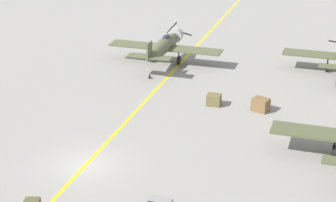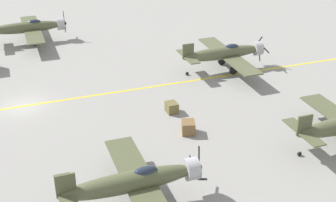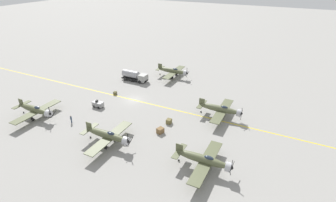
{
  "view_description": "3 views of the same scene",
  "coord_description": "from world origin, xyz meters",
  "px_view_note": "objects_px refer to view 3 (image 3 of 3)",
  "views": [
    {
      "loc": [
        15.9,
        -30.93,
        19.09
      ],
      "look_at": [
        3.07,
        9.08,
        1.58
      ],
      "focal_mm": 60.0,
      "sensor_mm": 36.0,
      "label": 1
    },
    {
      "loc": [
        42.28,
        -0.4,
        20.74
      ],
      "look_at": [
        9.06,
        11.56,
        2.89
      ],
      "focal_mm": 50.0,
      "sensor_mm": 36.0,
      "label": 2
    },
    {
      "loc": [
        49.28,
        34.37,
        30.26
      ],
      "look_at": [
        2.58,
        11.12,
        3.43
      ],
      "focal_mm": 28.0,
      "sensor_mm": 36.0,
      "label": 3
    }
  ],
  "objects_px": {
    "airplane_mid_left": "(173,71)",
    "fuel_tanker": "(135,76)",
    "tow_tractor": "(98,104)",
    "ground_crew_walking": "(71,119)",
    "supply_crate_mid_lane": "(115,93)",
    "supply_crate_by_tanker": "(169,121)",
    "airplane_far_right": "(204,160)",
    "airplane_mid_right": "(108,135)",
    "airplane_far_center": "(221,109)",
    "supply_crate_outboard": "(160,130)",
    "airplane_near_right": "(35,110)"
  },
  "relations": [
    {
      "from": "fuel_tanker",
      "to": "supply_crate_mid_lane",
      "type": "xyz_separation_m",
      "value": [
        10.24,
        0.42,
        -1.13
      ]
    },
    {
      "from": "airplane_mid_left",
      "to": "supply_crate_mid_lane",
      "type": "xyz_separation_m",
      "value": [
        17.88,
        -8.55,
        -1.63
      ]
    },
    {
      "from": "airplane_mid_left",
      "to": "ground_crew_walking",
      "type": "height_order",
      "value": "airplane_mid_left"
    },
    {
      "from": "ground_crew_walking",
      "to": "airplane_far_right",
      "type": "bearing_deg",
      "value": 87.77
    },
    {
      "from": "airplane_far_right",
      "to": "supply_crate_by_tanker",
      "type": "xyz_separation_m",
      "value": [
        -10.38,
        -11.61,
        -1.52
      ]
    },
    {
      "from": "supply_crate_mid_lane",
      "to": "supply_crate_outboard",
      "type": "relative_size",
      "value": 0.69
    },
    {
      "from": "airplane_mid_left",
      "to": "supply_crate_mid_lane",
      "type": "height_order",
      "value": "airplane_mid_left"
    },
    {
      "from": "airplane_near_right",
      "to": "fuel_tanker",
      "type": "bearing_deg",
      "value": 167.29
    },
    {
      "from": "airplane_far_center",
      "to": "fuel_tanker",
      "type": "relative_size",
      "value": 1.5
    },
    {
      "from": "airplane_mid_left",
      "to": "tow_tractor",
      "type": "bearing_deg",
      "value": -27.97
    },
    {
      "from": "supply_crate_by_tanker",
      "to": "ground_crew_walking",
      "type": "bearing_deg",
      "value": -64.33
    },
    {
      "from": "airplane_mid_left",
      "to": "tow_tractor",
      "type": "xyz_separation_m",
      "value": [
        25.45,
        -7.95,
        -1.22
      ]
    },
    {
      "from": "airplane_near_right",
      "to": "tow_tractor",
      "type": "xyz_separation_m",
      "value": [
        -10.02,
        9.02,
        -1.22
      ]
    },
    {
      "from": "airplane_far_center",
      "to": "supply_crate_outboard",
      "type": "bearing_deg",
      "value": -41.05
    },
    {
      "from": "ground_crew_walking",
      "to": "airplane_mid_right",
      "type": "bearing_deg",
      "value": 77.74
    },
    {
      "from": "tow_tractor",
      "to": "ground_crew_walking",
      "type": "xyz_separation_m",
      "value": [
        8.19,
        -0.51,
        0.16
      ]
    },
    {
      "from": "ground_crew_walking",
      "to": "supply_crate_by_tanker",
      "type": "xyz_separation_m",
      "value": [
        -9.18,
        19.11,
        -0.46
      ]
    },
    {
      "from": "supply_crate_by_tanker",
      "to": "airplane_mid_left",
      "type": "bearing_deg",
      "value": -156.47
    },
    {
      "from": "airplane_mid_left",
      "to": "fuel_tanker",
      "type": "height_order",
      "value": "airplane_mid_left"
    },
    {
      "from": "fuel_tanker",
      "to": "ground_crew_walking",
      "type": "relative_size",
      "value": 4.58
    },
    {
      "from": "tow_tractor",
      "to": "ground_crew_walking",
      "type": "distance_m",
      "value": 8.21
    },
    {
      "from": "airplane_far_center",
      "to": "supply_crate_outboard",
      "type": "xyz_separation_m",
      "value": [
        11.6,
        -9.13,
        -1.46
      ]
    },
    {
      "from": "tow_tractor",
      "to": "supply_crate_outboard",
      "type": "distance_m",
      "value": 18.88
    },
    {
      "from": "airplane_far_center",
      "to": "fuel_tanker",
      "type": "bearing_deg",
      "value": -110.74
    },
    {
      "from": "airplane_far_right",
      "to": "airplane_mid_left",
      "type": "distance_m",
      "value": 41.34
    },
    {
      "from": "airplane_mid_left",
      "to": "supply_crate_by_tanker",
      "type": "xyz_separation_m",
      "value": [
        24.46,
        10.65,
        -1.52
      ]
    },
    {
      "from": "tow_tractor",
      "to": "supply_crate_outboard",
      "type": "xyz_separation_m",
      "value": [
        3.06,
        18.63,
        -0.24
      ]
    },
    {
      "from": "airplane_far_right",
      "to": "airplane_mid_left",
      "type": "xyz_separation_m",
      "value": [
        -34.84,
        -22.26,
        -0.0
      ]
    },
    {
      "from": "airplane_far_right",
      "to": "supply_crate_by_tanker",
      "type": "height_order",
      "value": "airplane_far_right"
    },
    {
      "from": "supply_crate_by_tanker",
      "to": "airplane_near_right",
      "type": "bearing_deg",
      "value": -68.26
    },
    {
      "from": "airplane_far_center",
      "to": "supply_crate_by_tanker",
      "type": "distance_m",
      "value": 11.97
    },
    {
      "from": "fuel_tanker",
      "to": "ground_crew_walking",
      "type": "bearing_deg",
      "value": 1.13
    },
    {
      "from": "tow_tractor",
      "to": "supply_crate_mid_lane",
      "type": "distance_m",
      "value": 7.61
    },
    {
      "from": "airplane_near_right",
      "to": "supply_crate_mid_lane",
      "type": "distance_m",
      "value": 19.57
    },
    {
      "from": "fuel_tanker",
      "to": "supply_crate_mid_lane",
      "type": "relative_size",
      "value": 8.78
    },
    {
      "from": "airplane_far_center",
      "to": "airplane_far_right",
      "type": "height_order",
      "value": "airplane_far_right"
    },
    {
      "from": "airplane_mid_right",
      "to": "airplane_far_center",
      "type": "xyz_separation_m",
      "value": [
        -19.38,
        16.1,
        0.0
      ]
    },
    {
      "from": "airplane_far_center",
      "to": "ground_crew_walking",
      "type": "distance_m",
      "value": 32.87
    },
    {
      "from": "airplane_mid_right",
      "to": "airplane_far_right",
      "type": "height_order",
      "value": "airplane_mid_right"
    },
    {
      "from": "airplane_mid_right",
      "to": "ground_crew_walking",
      "type": "xyz_separation_m",
      "value": [
        -2.64,
        -12.17,
        -1.06
      ]
    },
    {
      "from": "airplane_near_right",
      "to": "supply_crate_outboard",
      "type": "relative_size",
      "value": 9.04
    },
    {
      "from": "airplane_mid_left",
      "to": "airplane_mid_right",
      "type": "bearing_deg",
      "value": -4.8
    },
    {
      "from": "tow_tractor",
      "to": "supply_crate_by_tanker",
      "type": "height_order",
      "value": "tow_tractor"
    },
    {
      "from": "airplane_near_right",
      "to": "airplane_mid_left",
      "type": "bearing_deg",
      "value": 157.76
    },
    {
      "from": "supply_crate_by_tanker",
      "to": "airplane_far_right",
      "type": "bearing_deg",
      "value": 48.19
    },
    {
      "from": "airplane_mid_left",
      "to": "ground_crew_walking",
      "type": "relative_size",
      "value": 6.86
    },
    {
      "from": "supply_crate_outboard",
      "to": "supply_crate_by_tanker",
      "type": "bearing_deg",
      "value": -179.5
    },
    {
      "from": "supply_crate_outboard",
      "to": "tow_tractor",
      "type": "bearing_deg",
      "value": -99.34
    },
    {
      "from": "supply_crate_by_tanker",
      "to": "supply_crate_outboard",
      "type": "xyz_separation_m",
      "value": [
        4.05,
        0.04,
        0.06
      ]
    },
    {
      "from": "supply_crate_outboard",
      "to": "airplane_mid_left",
      "type": "bearing_deg",
      "value": -159.46
    }
  ]
}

